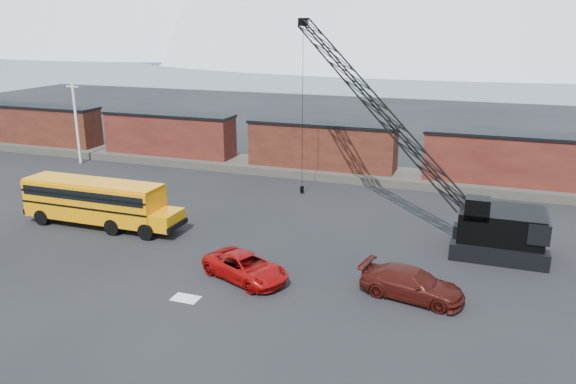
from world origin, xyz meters
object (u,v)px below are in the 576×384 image
Objects in this scene: school_bus at (98,201)px; red_pickup at (246,267)px; maroon_suv at (412,284)px; crawler_crane at (379,109)px.

school_bus is 2.26× the size of red_pickup.
red_pickup is 0.97× the size of maroon_suv.
maroon_suv reaches higher than red_pickup.
school_bus reaches higher than red_pickup.
crawler_crane is at bearing 3.16° from red_pickup.
school_bus is at bearing 91.76° from maroon_suv.
crawler_crane is (-4.25, 11.57, 7.08)m from maroon_suv.
school_bus reaches higher than maroon_suv.
red_pickup is at bearing -18.53° from school_bus.
maroon_suv is at bearing -69.83° from crawler_crane.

